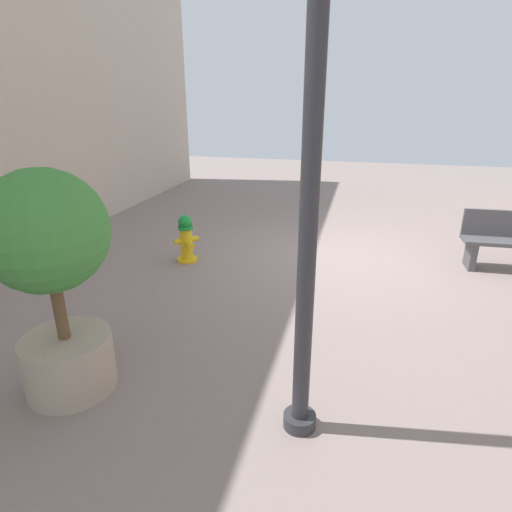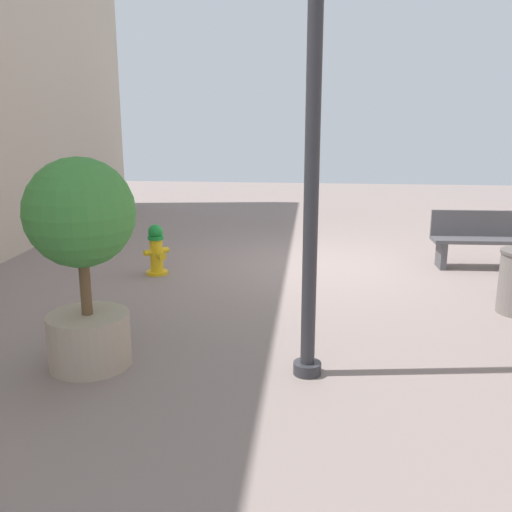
{
  "view_description": "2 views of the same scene",
  "coord_description": "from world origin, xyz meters",
  "px_view_note": "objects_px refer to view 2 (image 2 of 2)",
  "views": [
    {
      "loc": [
        -0.21,
        7.13,
        2.68
      ],
      "look_at": [
        1.12,
        1.86,
        0.61
      ],
      "focal_mm": 29.82,
      "sensor_mm": 36.0,
      "label": 1
    },
    {
      "loc": [
        0.12,
        9.51,
        2.54
      ],
      "look_at": [
        0.93,
        1.5,
        0.51
      ],
      "focal_mm": 40.19,
      "sensor_mm": 36.0,
      "label": 2
    }
  ],
  "objects_px": {
    "planter_tree": "(82,244)",
    "street_lamp": "(314,93)",
    "fire_hydrant": "(156,250)",
    "bench_near": "(481,239)"
  },
  "relations": [
    {
      "from": "planter_tree",
      "to": "street_lamp",
      "type": "xyz_separation_m",
      "value": [
        -2.23,
        -0.02,
        1.42
      ]
    },
    {
      "from": "fire_hydrant",
      "to": "bench_near",
      "type": "bearing_deg",
      "value": -169.72
    },
    {
      "from": "fire_hydrant",
      "to": "street_lamp",
      "type": "xyz_separation_m",
      "value": [
        -2.47,
        3.41,
        2.3
      ]
    },
    {
      "from": "planter_tree",
      "to": "street_lamp",
      "type": "relative_size",
      "value": 0.48
    },
    {
      "from": "bench_near",
      "to": "street_lamp",
      "type": "bearing_deg",
      "value": 57.11
    },
    {
      "from": "fire_hydrant",
      "to": "planter_tree",
      "type": "distance_m",
      "value": 3.54
    },
    {
      "from": "fire_hydrant",
      "to": "planter_tree",
      "type": "bearing_deg",
      "value": 93.92
    },
    {
      "from": "fire_hydrant",
      "to": "street_lamp",
      "type": "bearing_deg",
      "value": 125.88
    },
    {
      "from": "street_lamp",
      "to": "bench_near",
      "type": "bearing_deg",
      "value": -122.89
    },
    {
      "from": "street_lamp",
      "to": "planter_tree",
      "type": "bearing_deg",
      "value": 0.46
    }
  ]
}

